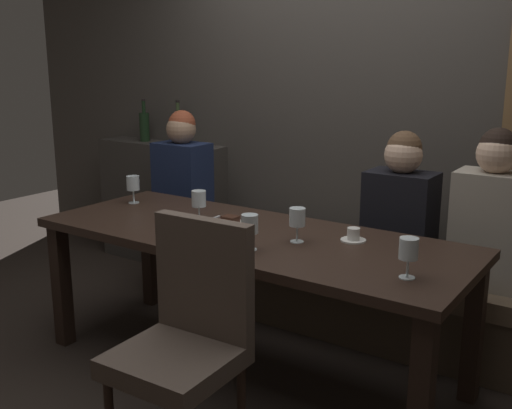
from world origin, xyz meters
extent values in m
plane|color=black|center=(0.00, 0.00, 0.00)|extent=(9.00, 9.00, 0.00)
cube|color=#423D38|center=(0.00, 1.22, 1.50)|extent=(6.00, 0.12, 3.00)
cube|color=#38342F|center=(-1.55, 1.04, 0.47)|extent=(1.10, 0.28, 0.95)
cube|color=black|center=(-1.03, -0.35, 0.35)|extent=(0.08, 0.08, 0.69)
cube|color=black|center=(1.03, -0.35, 0.35)|extent=(0.08, 0.08, 0.69)
cube|color=black|center=(-1.03, 0.35, 0.35)|extent=(0.08, 0.08, 0.69)
cube|color=black|center=(1.03, 0.35, 0.35)|extent=(0.08, 0.08, 0.69)
cube|color=#302119|center=(0.00, 0.00, 0.72)|extent=(2.20, 0.84, 0.04)
cube|color=#4A3C2E|center=(0.00, 0.70, 0.17)|extent=(2.50, 0.40, 0.35)
cube|color=brown|center=(0.00, 0.70, 0.40)|extent=(2.50, 0.44, 0.10)
cylinder|color=#302119|center=(0.04, -0.62, 0.21)|extent=(0.04, 0.04, 0.42)
cube|color=brown|center=(0.22, -0.80, 0.46)|extent=(0.45, 0.45, 0.08)
cube|color=brown|center=(0.21, -0.61, 0.74)|extent=(0.44, 0.07, 0.48)
cube|color=#192342|center=(-1.05, 0.71, 0.74)|extent=(0.36, 0.24, 0.57)
sphere|color=tan|center=(-1.05, 0.71, 1.12)|extent=(0.20, 0.20, 0.20)
sphere|color=brown|center=(-1.05, 0.72, 1.15)|extent=(0.18, 0.18, 0.18)
cube|color=black|center=(0.52, 0.68, 0.72)|extent=(0.36, 0.24, 0.54)
sphere|color=#DBB293|center=(0.52, 0.68, 1.09)|extent=(0.20, 0.20, 0.20)
sphere|color=brown|center=(0.52, 0.69, 1.12)|extent=(0.18, 0.18, 0.18)
cube|color=#9E9384|center=(0.98, 0.72, 0.74)|extent=(0.36, 0.24, 0.58)
sphere|color=#DBB293|center=(0.98, 0.72, 1.13)|extent=(0.20, 0.20, 0.20)
sphere|color=black|center=(0.98, 0.73, 1.16)|extent=(0.18, 0.18, 0.18)
cylinder|color=black|center=(-1.71, 1.03, 1.06)|extent=(0.08, 0.08, 0.22)
cylinder|color=black|center=(-1.71, 1.03, 1.21)|extent=(0.03, 0.03, 0.09)
cylinder|color=black|center=(-1.71, 1.03, 1.27)|extent=(0.03, 0.03, 0.02)
cylinder|color=#384728|center=(-1.39, 1.06, 1.06)|extent=(0.08, 0.08, 0.22)
cylinder|color=#384728|center=(-1.39, 1.06, 1.21)|extent=(0.03, 0.03, 0.09)
cylinder|color=black|center=(-1.39, 1.06, 1.27)|extent=(0.03, 0.03, 0.02)
cylinder|color=silver|center=(-0.93, 0.13, 0.74)|extent=(0.06, 0.06, 0.00)
cylinder|color=silver|center=(-0.93, 0.13, 0.78)|extent=(0.01, 0.01, 0.07)
cylinder|color=silver|center=(-0.93, 0.13, 0.86)|extent=(0.08, 0.08, 0.08)
cylinder|color=silver|center=(0.28, 0.00, 0.74)|extent=(0.06, 0.06, 0.00)
cylinder|color=silver|center=(0.28, 0.00, 0.78)|extent=(0.01, 0.01, 0.07)
cylinder|color=silver|center=(0.28, 0.00, 0.86)|extent=(0.08, 0.08, 0.08)
cylinder|color=silver|center=(0.88, -0.17, 0.74)|extent=(0.06, 0.06, 0.00)
cylinder|color=silver|center=(0.88, -0.17, 0.78)|extent=(0.01, 0.01, 0.07)
cylinder|color=silver|center=(0.88, -0.17, 0.86)|extent=(0.08, 0.08, 0.08)
cylinder|color=silver|center=(0.17, -0.22, 0.74)|extent=(0.06, 0.06, 0.00)
cylinder|color=silver|center=(0.17, -0.22, 0.78)|extent=(0.01, 0.01, 0.07)
cylinder|color=silver|center=(0.17, -0.22, 0.86)|extent=(0.08, 0.08, 0.08)
cylinder|color=silver|center=(-0.34, 0.03, 0.74)|extent=(0.06, 0.06, 0.00)
cylinder|color=silver|center=(-0.34, 0.03, 0.78)|extent=(0.01, 0.01, 0.07)
cylinder|color=silver|center=(-0.34, 0.03, 0.86)|extent=(0.08, 0.08, 0.08)
cylinder|color=gold|center=(-0.34, 0.03, 0.84)|extent=(0.07, 0.07, 0.04)
cylinder|color=white|center=(0.49, 0.16, 0.74)|extent=(0.12, 0.12, 0.01)
cylinder|color=white|center=(0.49, 0.16, 0.78)|extent=(0.06, 0.06, 0.06)
cylinder|color=brown|center=(0.49, 0.16, 0.80)|extent=(0.05, 0.05, 0.01)
cube|color=white|center=(-0.16, 0.06, 0.74)|extent=(0.19, 0.19, 0.01)
cube|color=#381E14|center=(-0.15, 0.06, 0.77)|extent=(0.08, 0.06, 0.04)
cube|color=silver|center=(-0.30, 0.08, 0.74)|extent=(0.03, 0.17, 0.01)
camera|label=1|loc=(1.66, -2.36, 1.58)|focal=42.52mm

